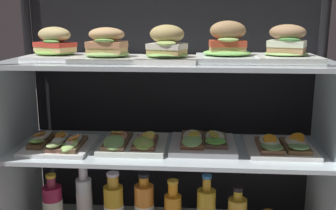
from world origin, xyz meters
TOP-DOWN VIEW (x-y plane):
  - case_frame at (0.00, 0.11)m, footprint 1.13×0.40m
  - riser_lower_tier at (0.00, 0.00)m, footprint 1.07×0.34m
  - shelf_lower_glass at (0.00, 0.00)m, footprint 1.09×0.35m
  - riser_upper_tier at (0.00, 0.00)m, footprint 1.07×0.34m
  - shelf_upper_glass at (0.00, 0.00)m, footprint 1.09×0.35m
  - plated_roll_sandwich_near_right_corner at (-0.39, 0.03)m, footprint 0.18×0.18m
  - plated_roll_sandwich_far_right at (-0.20, -0.02)m, footprint 0.21×0.21m
  - plated_roll_sandwich_mid_right at (0.00, -0.05)m, footprint 0.18×0.18m
  - plated_roll_sandwich_far_left at (0.19, 0.01)m, footprint 0.20×0.20m
  - plated_roll_sandwich_right_of_center at (0.38, 0.01)m, footprint 0.20×0.20m
  - open_sandwich_tray_far_left at (-0.37, -0.04)m, footprint 0.22×0.23m
  - open_sandwich_tray_right_of_center at (-0.12, -0.01)m, footprint 0.22×0.24m
  - open_sandwich_tray_far_right at (0.12, 0.01)m, footprint 0.22×0.23m
  - open_sandwich_tray_left_of_center at (0.38, -0.01)m, footprint 0.22×0.23m
  - juice_bottle_back_center at (-0.42, 0.00)m, footprint 0.07×0.07m
  - juice_bottle_back_left at (-0.31, 0.03)m, footprint 0.06×0.06m
  - juice_bottle_front_middle at (-0.20, 0.00)m, footprint 0.07×0.07m
  - juice_bottle_near_post at (-0.09, 0.02)m, footprint 0.07×0.07m

SIDE VIEW (x-z plane):
  - juice_bottle_near_post at x=-0.09m, z-range 0.01..0.23m
  - juice_bottle_back_center at x=-0.42m, z-range 0.02..0.23m
  - juice_bottle_front_middle at x=-0.20m, z-range 0.01..0.24m
  - juice_bottle_back_left at x=-0.31m, z-range 0.02..0.26m
  - riser_lower_tier at x=0.00m, z-range 0.04..0.35m
  - shelf_lower_glass at x=0.00m, z-range 0.35..0.36m
  - open_sandwich_tray_left_of_center at x=0.38m, z-range 0.35..0.41m
  - open_sandwich_tray_far_left at x=-0.37m, z-range 0.35..0.41m
  - open_sandwich_tray_right_of_center at x=-0.12m, z-range 0.35..0.41m
  - open_sandwich_tray_far_right at x=0.12m, z-range 0.35..0.41m
  - riser_upper_tier at x=0.00m, z-range 0.36..0.65m
  - case_frame at x=0.00m, z-range 0.04..1.00m
  - shelf_upper_glass at x=0.00m, z-range 0.65..0.66m
  - plated_roll_sandwich_far_right at x=-0.20m, z-range 0.65..0.76m
  - plated_roll_sandwich_right_of_center at x=0.38m, z-range 0.65..0.76m
  - plated_roll_sandwich_near_right_corner at x=-0.39m, z-range 0.65..0.76m
  - plated_roll_sandwich_far_left at x=0.19m, z-range 0.64..0.77m
  - plated_roll_sandwich_mid_right at x=0.00m, z-range 0.65..0.77m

